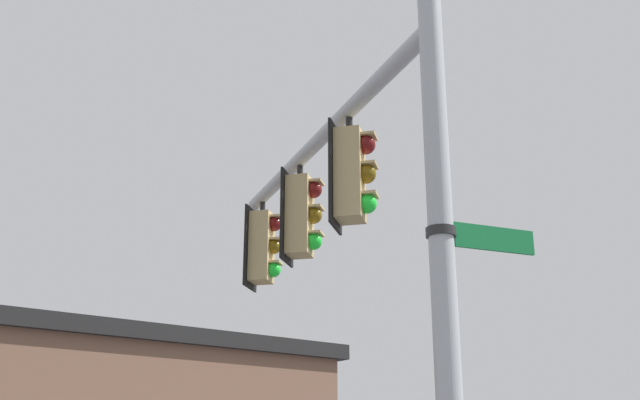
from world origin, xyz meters
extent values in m
cylinder|color=#ADB2B7|center=(0.00, 0.00, 3.37)|extent=(0.22, 0.22, 6.75)
cylinder|color=#ADB2B7|center=(-2.27, -1.64, 6.07)|extent=(4.66, 3.42, 0.19)
cylinder|color=black|center=(-1.55, -1.11, 5.89)|extent=(0.08, 0.08, 0.18)
cube|color=tan|center=(-1.55, -1.11, 5.27)|extent=(0.36, 0.30, 1.05)
sphere|color=#590F0F|center=(-1.55, -0.92, 5.62)|extent=(0.22, 0.22, 0.22)
cube|color=tan|center=(-1.55, -0.90, 5.72)|extent=(0.24, 0.20, 0.03)
sphere|color=brown|center=(-1.55, -0.92, 5.27)|extent=(0.22, 0.22, 0.22)
cube|color=tan|center=(-1.55, -0.90, 5.37)|extent=(0.24, 0.20, 0.03)
sphere|color=#1EE533|center=(-1.55, -0.92, 4.92)|extent=(0.22, 0.22, 0.22)
cube|color=tan|center=(-1.55, -0.90, 5.02)|extent=(0.24, 0.20, 0.03)
cube|color=black|center=(-1.55, -1.28, 5.27)|extent=(0.54, 0.03, 1.22)
cylinder|color=black|center=(-2.87, -2.06, 5.89)|extent=(0.08, 0.08, 0.18)
cube|color=tan|center=(-2.87, -2.06, 5.27)|extent=(0.36, 0.30, 1.05)
sphere|color=#590F0F|center=(-2.87, -1.87, 5.62)|extent=(0.22, 0.22, 0.22)
cube|color=tan|center=(-2.87, -1.85, 5.72)|extent=(0.24, 0.20, 0.03)
sphere|color=brown|center=(-2.87, -1.87, 5.27)|extent=(0.22, 0.22, 0.22)
cube|color=tan|center=(-2.87, -1.85, 5.37)|extent=(0.24, 0.20, 0.03)
sphere|color=#1EE533|center=(-2.87, -1.87, 4.92)|extent=(0.22, 0.22, 0.22)
cube|color=tan|center=(-2.87, -1.85, 5.02)|extent=(0.24, 0.20, 0.03)
cube|color=black|center=(-2.87, -2.23, 5.27)|extent=(0.54, 0.03, 1.22)
cylinder|color=black|center=(-4.19, -3.01, 5.89)|extent=(0.08, 0.08, 0.18)
cube|color=tan|center=(-4.19, -3.01, 5.27)|extent=(0.36, 0.30, 1.05)
sphere|color=#590F0F|center=(-4.19, -2.82, 5.62)|extent=(0.22, 0.22, 0.22)
cube|color=tan|center=(-4.19, -2.80, 5.72)|extent=(0.24, 0.20, 0.03)
sphere|color=brown|center=(-4.19, -2.82, 5.27)|extent=(0.22, 0.22, 0.22)
cube|color=tan|center=(-4.19, -2.80, 5.37)|extent=(0.24, 0.20, 0.03)
sphere|color=#1EE533|center=(-4.19, -2.82, 4.92)|extent=(0.22, 0.22, 0.22)
cube|color=tan|center=(-4.19, -2.80, 5.02)|extent=(0.24, 0.20, 0.03)
cube|color=black|center=(-4.19, -3.18, 5.27)|extent=(0.54, 0.03, 1.22)
cube|color=#147238|center=(-0.31, 0.44, 4.08)|extent=(0.50, 0.68, 0.22)
cube|color=white|center=(-0.31, 0.43, 4.08)|extent=(0.48, 0.66, 0.04)
cylinder|color=#262626|center=(0.00, 0.00, 4.08)|extent=(0.26, 0.26, 0.08)
cube|color=black|center=(-7.32, -9.04, 4.46)|extent=(13.05, 12.39, 0.30)
camera|label=1|loc=(6.56, 0.58, 2.16)|focal=44.46mm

